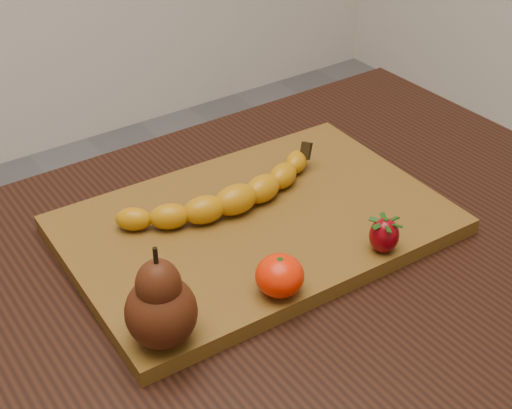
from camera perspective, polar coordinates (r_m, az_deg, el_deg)
table at (r=0.88m, az=1.01°, el=-10.15°), size 1.00×0.70×0.76m
cutting_board at (r=0.87m, az=0.00°, el=-1.64°), size 0.46×0.32×0.02m
banana at (r=0.86m, az=-1.64°, el=0.40°), size 0.24×0.07×0.04m
pear at (r=0.68m, az=-7.72°, el=-7.29°), size 0.07×0.07×0.11m
mandarin at (r=0.74m, az=1.91°, el=-5.70°), size 0.06×0.06×0.04m
strawberry at (r=0.81m, az=10.22°, el=-2.36°), size 0.03×0.03×0.04m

